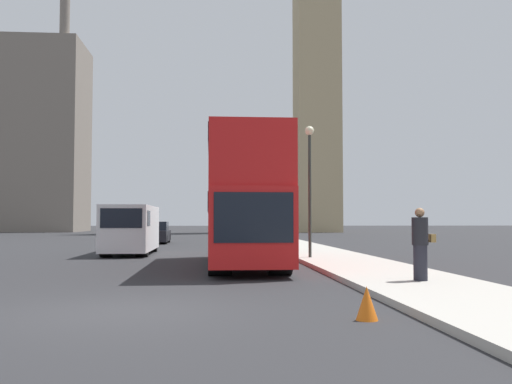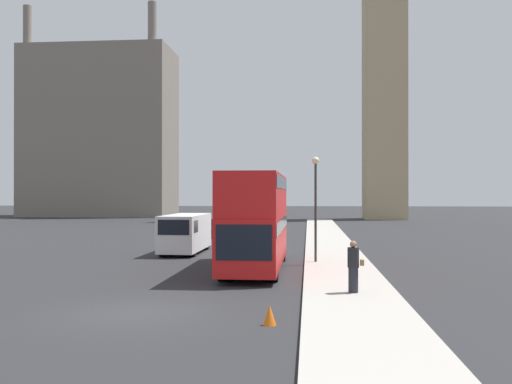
{
  "view_description": "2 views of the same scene",
  "coord_description": "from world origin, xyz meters",
  "px_view_note": "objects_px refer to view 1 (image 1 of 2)",
  "views": [
    {
      "loc": [
        1.64,
        -10.39,
        1.62
      ],
      "look_at": [
        3.24,
        9.93,
        2.62
      ],
      "focal_mm": 40.0,
      "sensor_mm": 36.0,
      "label": 1
    },
    {
      "loc": [
        5.2,
        -16.5,
        3.51
      ],
      "look_at": [
        2.2,
        15.94,
        3.63
      ],
      "focal_mm": 40.0,
      "sensor_mm": 36.0,
      "label": 2
    }
  ],
  "objects_px": {
    "pedestrian": "(420,244)",
    "street_lamp": "(310,170)",
    "white_van": "(131,228)",
    "parked_sedan": "(156,234)",
    "red_double_decker_bus": "(243,197)"
  },
  "relations": [
    {
      "from": "pedestrian",
      "to": "street_lamp",
      "type": "bearing_deg",
      "value": 97.64
    },
    {
      "from": "white_van",
      "to": "pedestrian",
      "type": "bearing_deg",
      "value": -57.18
    },
    {
      "from": "white_van",
      "to": "pedestrian",
      "type": "distance_m",
      "value": 16.33
    },
    {
      "from": "pedestrian",
      "to": "parked_sedan",
      "type": "relative_size",
      "value": 0.4
    },
    {
      "from": "red_double_decker_bus",
      "to": "street_lamp",
      "type": "relative_size",
      "value": 1.94
    },
    {
      "from": "pedestrian",
      "to": "street_lamp",
      "type": "distance_m",
      "value": 9.24
    },
    {
      "from": "pedestrian",
      "to": "street_lamp",
      "type": "xyz_separation_m",
      "value": [
        -1.18,
        8.79,
        2.59
      ]
    },
    {
      "from": "pedestrian",
      "to": "parked_sedan",
      "type": "xyz_separation_m",
      "value": [
        -8.92,
        26.54,
        -0.36
      ]
    },
    {
      "from": "white_van",
      "to": "red_double_decker_bus",
      "type": "bearing_deg",
      "value": -55.3
    },
    {
      "from": "parked_sedan",
      "to": "red_double_decker_bus",
      "type": "bearing_deg",
      "value": -75.96
    },
    {
      "from": "red_double_decker_bus",
      "to": "pedestrian",
      "type": "height_order",
      "value": "red_double_decker_bus"
    },
    {
      "from": "white_van",
      "to": "parked_sedan",
      "type": "distance_m",
      "value": 12.83
    },
    {
      "from": "red_double_decker_bus",
      "to": "white_van",
      "type": "height_order",
      "value": "red_double_decker_bus"
    },
    {
      "from": "red_double_decker_bus",
      "to": "parked_sedan",
      "type": "xyz_separation_m",
      "value": [
        -4.97,
        19.89,
        -1.77
      ]
    },
    {
      "from": "street_lamp",
      "to": "parked_sedan",
      "type": "xyz_separation_m",
      "value": [
        -7.75,
        17.74,
        -2.94
      ]
    }
  ]
}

